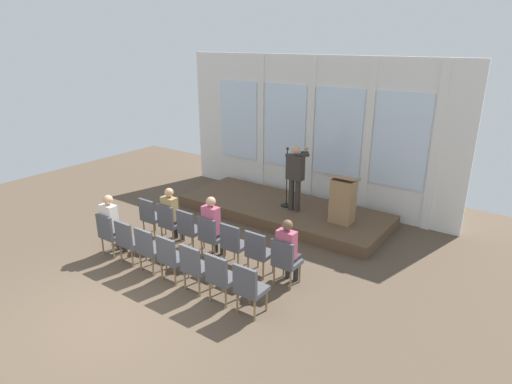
# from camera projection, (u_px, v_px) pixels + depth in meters

# --- Properties ---
(ground_plane) EXTENTS (17.48, 17.48, 0.00)m
(ground_plane) POSITION_uv_depth(u_px,v_px,m) (112.00, 317.00, 7.15)
(ground_plane) COLOR brown
(rear_partition) EXTENTS (8.11, 0.14, 3.99)m
(rear_partition) POSITION_uv_depth(u_px,v_px,m) (313.00, 132.00, 11.59)
(rear_partition) COLOR silver
(rear_partition) RESTS_ON ground
(stage_platform) EXTENTS (5.44, 2.14, 0.29)m
(stage_platform) POSITION_uv_depth(u_px,v_px,m) (283.00, 210.00, 11.21)
(stage_platform) COLOR brown
(stage_platform) RESTS_ON ground
(speaker) EXTENTS (0.51, 0.69, 1.67)m
(speaker) POSITION_uv_depth(u_px,v_px,m) (295.00, 173.00, 10.54)
(speaker) COLOR #332D28
(speaker) RESTS_ON stage_platform
(mic_stand) EXTENTS (0.28, 0.28, 1.55)m
(mic_stand) POSITION_uv_depth(u_px,v_px,m) (286.00, 194.00, 11.01)
(mic_stand) COLOR black
(mic_stand) RESTS_ON stage_platform
(lectern) EXTENTS (0.60, 0.48, 1.16)m
(lectern) POSITION_uv_depth(u_px,v_px,m) (343.00, 200.00, 9.97)
(lectern) COLOR #93724C
(lectern) RESTS_ON stage_platform
(chair_r0_c0) EXTENTS (0.46, 0.44, 0.94)m
(chair_r0_c0) POSITION_uv_depth(u_px,v_px,m) (151.00, 215.00, 9.90)
(chair_r0_c0) COLOR olive
(chair_r0_c0) RESTS_ON ground
(chair_r0_c1) EXTENTS (0.46, 0.44, 0.94)m
(chair_r0_c1) POSITION_uv_depth(u_px,v_px,m) (169.00, 221.00, 9.56)
(chair_r0_c1) COLOR olive
(chair_r0_c1) RESTS_ON ground
(audience_r0_c1) EXTENTS (0.36, 0.39, 1.30)m
(audience_r0_c1) POSITION_uv_depth(u_px,v_px,m) (172.00, 212.00, 9.56)
(audience_r0_c1) COLOR #2D2D33
(audience_r0_c1) RESTS_ON ground
(chair_r0_c2) EXTENTS (0.46, 0.44, 0.94)m
(chair_r0_c2) POSITION_uv_depth(u_px,v_px,m) (189.00, 228.00, 9.23)
(chair_r0_c2) COLOR olive
(chair_r0_c2) RESTS_ON ground
(chair_r0_c3) EXTENTS (0.46, 0.44, 0.94)m
(chair_r0_c3) POSITION_uv_depth(u_px,v_px,m) (211.00, 235.00, 8.90)
(chair_r0_c3) COLOR olive
(chair_r0_c3) RESTS_ON ground
(audience_r0_c3) EXTENTS (0.36, 0.39, 1.36)m
(audience_r0_c3) POSITION_uv_depth(u_px,v_px,m) (213.00, 224.00, 8.89)
(audience_r0_c3) COLOR #2D2D33
(audience_r0_c3) RESTS_ON ground
(chair_r0_c4) EXTENTS (0.46, 0.44, 0.94)m
(chair_r0_c4) POSITION_uv_depth(u_px,v_px,m) (233.00, 242.00, 8.57)
(chair_r0_c4) COLOR olive
(chair_r0_c4) RESTS_ON ground
(chair_r0_c5) EXTENTS (0.46, 0.44, 0.94)m
(chair_r0_c5) POSITION_uv_depth(u_px,v_px,m) (258.00, 251.00, 8.24)
(chair_r0_c5) COLOR olive
(chair_r0_c5) RESTS_ON ground
(chair_r0_c6) EXTENTS (0.46, 0.44, 0.94)m
(chair_r0_c6) POSITION_uv_depth(u_px,v_px,m) (285.00, 259.00, 7.90)
(chair_r0_c6) COLOR olive
(chair_r0_c6) RESTS_ON ground
(audience_r0_c6) EXTENTS (0.36, 0.39, 1.31)m
(audience_r0_c6) POSITION_uv_depth(u_px,v_px,m) (288.00, 248.00, 7.90)
(audience_r0_c6) COLOR #2D2D33
(audience_r0_c6) RESTS_ON ground
(chair_r1_c0) EXTENTS (0.46, 0.44, 0.94)m
(chair_r1_c0) POSITION_uv_depth(u_px,v_px,m) (110.00, 232.00, 9.03)
(chair_r1_c0) COLOR olive
(chair_r1_c0) RESTS_ON ground
(audience_r1_c0) EXTENTS (0.36, 0.39, 1.34)m
(audience_r1_c0) POSITION_uv_depth(u_px,v_px,m) (112.00, 221.00, 9.02)
(audience_r1_c0) COLOR #2D2D33
(audience_r1_c0) RESTS_ON ground
(chair_r1_c1) EXTENTS (0.46, 0.44, 0.94)m
(chair_r1_c1) POSITION_uv_depth(u_px,v_px,m) (129.00, 239.00, 8.70)
(chair_r1_c1) COLOR olive
(chair_r1_c1) RESTS_ON ground
(chair_r1_c2) EXTENTS (0.46, 0.44, 0.94)m
(chair_r1_c2) POSITION_uv_depth(u_px,v_px,m) (149.00, 247.00, 8.37)
(chair_r1_c2) COLOR olive
(chair_r1_c2) RESTS_ON ground
(chair_r1_c3) EXTENTS (0.46, 0.44, 0.94)m
(chair_r1_c3) POSITION_uv_depth(u_px,v_px,m) (171.00, 256.00, 8.04)
(chair_r1_c3) COLOR olive
(chair_r1_c3) RESTS_ON ground
(chair_r1_c4) EXTENTS (0.46, 0.44, 0.94)m
(chair_r1_c4) POSITION_uv_depth(u_px,v_px,m) (195.00, 265.00, 7.71)
(chair_r1_c4) COLOR olive
(chair_r1_c4) RESTS_ON ground
(chair_r1_c5) EXTENTS (0.46, 0.44, 0.94)m
(chair_r1_c5) POSITION_uv_depth(u_px,v_px,m) (221.00, 275.00, 7.37)
(chair_r1_c5) COLOR olive
(chair_r1_c5) RESTS_ON ground
(chair_r1_c6) EXTENTS (0.46, 0.44, 0.94)m
(chair_r1_c6) POSITION_uv_depth(u_px,v_px,m) (249.00, 286.00, 7.04)
(chair_r1_c6) COLOR olive
(chair_r1_c6) RESTS_ON ground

